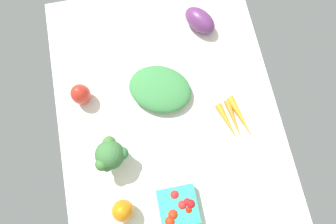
{
  "coord_description": "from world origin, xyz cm",
  "views": [
    {
      "loc": [
        -29.99,
        5.95,
        111.57
      ],
      "look_at": [
        0.0,
        0.0,
        4.0
      ],
      "focal_mm": 35.02,
      "sensor_mm": 36.0,
      "label": 1
    }
  ],
  "objects_px": {
    "berry_basket": "(178,207)",
    "eggplant": "(200,20)",
    "carrot_bunch": "(235,119)",
    "leafy_greens_clump": "(160,89)",
    "bell_pepper_red": "(81,94)",
    "broccoli_head": "(110,155)",
    "bell_pepper_orange": "(123,211)"
  },
  "relations": [
    {
      "from": "leafy_greens_clump",
      "to": "bell_pepper_orange",
      "type": "xyz_separation_m",
      "value": [
        -0.37,
        0.19,
        0.02
      ]
    },
    {
      "from": "eggplant",
      "to": "carrot_bunch",
      "type": "height_order",
      "value": "eggplant"
    },
    {
      "from": "broccoli_head",
      "to": "bell_pepper_orange",
      "type": "height_order",
      "value": "broccoli_head"
    },
    {
      "from": "broccoli_head",
      "to": "carrot_bunch",
      "type": "relative_size",
      "value": 0.85
    },
    {
      "from": "berry_basket",
      "to": "carrot_bunch",
      "type": "distance_m",
      "value": 0.35
    },
    {
      "from": "leafy_greens_clump",
      "to": "bell_pepper_red",
      "type": "distance_m",
      "value": 0.27
    },
    {
      "from": "carrot_bunch",
      "to": "broccoli_head",
      "type": "bearing_deg",
      "value": 97.03
    },
    {
      "from": "bell_pepper_orange",
      "to": "eggplant",
      "type": "bearing_deg",
      "value": -32.14
    },
    {
      "from": "eggplant",
      "to": "bell_pepper_red",
      "type": "relative_size",
      "value": 1.37
    },
    {
      "from": "carrot_bunch",
      "to": "eggplant",
      "type": "bearing_deg",
      "value": 5.76
    },
    {
      "from": "eggplant",
      "to": "bell_pepper_orange",
      "type": "bearing_deg",
      "value": 112.22
    },
    {
      "from": "leafy_greens_clump",
      "to": "eggplant",
      "type": "bearing_deg",
      "value": -40.04
    },
    {
      "from": "broccoli_head",
      "to": "eggplant",
      "type": "bearing_deg",
      "value": -41.83
    },
    {
      "from": "eggplant",
      "to": "carrot_bunch",
      "type": "bearing_deg",
      "value": 150.12
    },
    {
      "from": "eggplant",
      "to": "bell_pepper_red",
      "type": "xyz_separation_m",
      "value": [
        -0.2,
        0.46,
        0.01
      ]
    },
    {
      "from": "carrot_bunch",
      "to": "bell_pepper_orange",
      "type": "bearing_deg",
      "value": 118.14
    },
    {
      "from": "leafy_greens_clump",
      "to": "carrot_bunch",
      "type": "height_order",
      "value": "leafy_greens_clump"
    },
    {
      "from": "eggplant",
      "to": "carrot_bunch",
      "type": "relative_size",
      "value": 0.82
    },
    {
      "from": "berry_basket",
      "to": "carrot_bunch",
      "type": "xyz_separation_m",
      "value": [
        0.24,
        -0.25,
        -0.02
      ]
    },
    {
      "from": "carrot_bunch",
      "to": "bell_pepper_orange",
      "type": "relative_size",
      "value": 1.52
    },
    {
      "from": "berry_basket",
      "to": "eggplant",
      "type": "xyz_separation_m",
      "value": [
        0.62,
        -0.21,
        0.01
      ]
    },
    {
      "from": "leafy_greens_clump",
      "to": "bell_pepper_orange",
      "type": "relative_size",
      "value": 2.11
    },
    {
      "from": "eggplant",
      "to": "bell_pepper_red",
      "type": "distance_m",
      "value": 0.5
    },
    {
      "from": "broccoli_head",
      "to": "eggplant",
      "type": "height_order",
      "value": "broccoli_head"
    },
    {
      "from": "bell_pepper_red",
      "to": "broccoli_head",
      "type": "bearing_deg",
      "value": -162.35
    },
    {
      "from": "bell_pepper_orange",
      "to": "leafy_greens_clump",
      "type": "bearing_deg",
      "value": -26.5
    },
    {
      "from": "berry_basket",
      "to": "broccoli_head",
      "type": "bearing_deg",
      "value": 42.6
    },
    {
      "from": "eggplant",
      "to": "bell_pepper_orange",
      "type": "xyz_separation_m",
      "value": [
        -0.6,
        0.38,
        0.01
      ]
    },
    {
      "from": "broccoli_head",
      "to": "berry_basket",
      "type": "bearing_deg",
      "value": -137.4
    },
    {
      "from": "bell_pepper_red",
      "to": "bell_pepper_orange",
      "type": "relative_size",
      "value": 0.9
    },
    {
      "from": "broccoli_head",
      "to": "eggplant",
      "type": "relative_size",
      "value": 1.04
    },
    {
      "from": "broccoli_head",
      "to": "bell_pepper_orange",
      "type": "relative_size",
      "value": 1.29
    }
  ]
}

